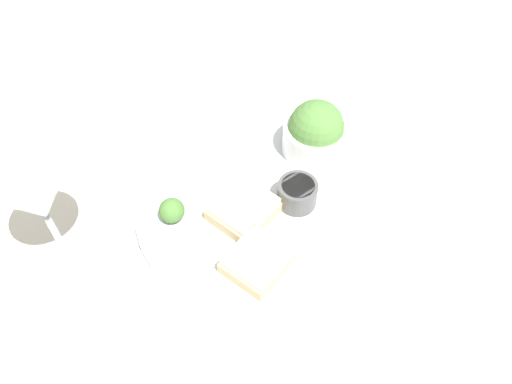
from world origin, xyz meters
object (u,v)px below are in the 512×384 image
(sauce_ramekin, at_px, (297,193))
(cheese_toast_near, at_px, (244,209))
(fork, at_px, (112,130))
(salad_bowl, at_px, (316,132))
(wine_glass, at_px, (36,198))
(cheese_toast_far, at_px, (257,261))

(sauce_ramekin, relative_size, cheese_toast_near, 0.51)
(cheese_toast_near, bearing_deg, fork, -54.55)
(salad_bowl, bearing_deg, wine_glass, 14.97)
(wine_glass, distance_m, fork, 0.27)
(sauce_ramekin, height_order, cheese_toast_far, sauce_ramekin)
(sauce_ramekin, height_order, wine_glass, wine_glass)
(cheese_toast_near, distance_m, fork, 0.28)
(cheese_toast_near, distance_m, cheese_toast_far, 0.08)
(sauce_ramekin, relative_size, fork, 0.38)
(cheese_toast_far, bearing_deg, fork, -62.81)
(sauce_ramekin, relative_size, wine_glass, 0.31)
(salad_bowl, xyz_separation_m, fork, (0.29, -0.13, -0.05))
(cheese_toast_near, distance_m, wine_glass, 0.25)
(sauce_ramekin, bearing_deg, salad_bowl, -121.64)
(wine_glass, bearing_deg, sauce_ramekin, -178.53)
(cheese_toast_far, bearing_deg, cheese_toast_near, -92.02)
(wine_glass, bearing_deg, cheese_toast_far, 161.38)
(wine_glass, relative_size, fork, 1.23)
(salad_bowl, height_order, fork, salad_bowl)
(cheese_toast_near, relative_size, cheese_toast_far, 1.07)
(salad_bowl, relative_size, sauce_ramekin, 1.75)
(salad_bowl, height_order, cheese_toast_far, salad_bowl)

